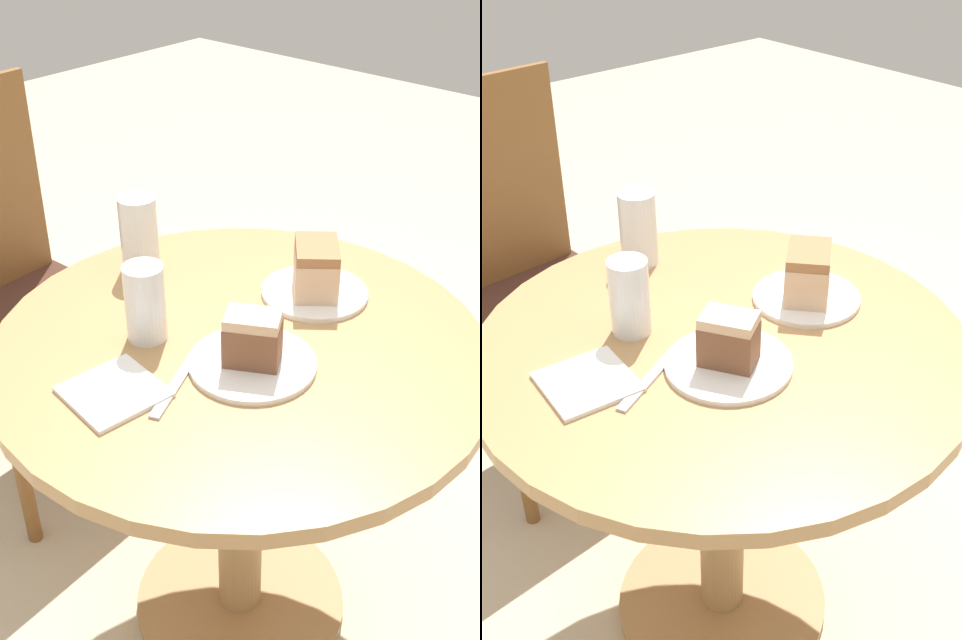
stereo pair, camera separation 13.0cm
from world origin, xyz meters
TOP-DOWN VIEW (x-y plane):
  - ground_plane at (0.00, 0.00)m, footprint 8.00×8.00m
  - table at (0.00, 0.00)m, footprint 0.88×0.88m
  - chair at (0.00, 0.79)m, footprint 0.49×0.44m
  - plate_near at (-0.05, -0.07)m, footprint 0.22×0.22m
  - plate_far at (0.21, -0.01)m, footprint 0.21×0.21m
  - cake_slice_near at (-0.05, -0.07)m, footprint 0.10×0.11m
  - cake_slice_far at (0.21, -0.01)m, footprint 0.14×0.14m
  - glass_lemonade at (-0.10, 0.13)m, footprint 0.07×0.07m
  - glass_water at (0.06, 0.33)m, footprint 0.08×0.08m
  - napkin_stack at (-0.25, 0.05)m, footprint 0.16×0.16m
  - fork at (-0.17, -0.01)m, footprint 0.17×0.09m

SIDE VIEW (x-z plane):
  - ground_plane at x=0.00m, z-range 0.00..0.00m
  - chair at x=0.00m, z-range 0.02..1.03m
  - table at x=0.00m, z-range 0.18..0.92m
  - fork at x=-0.17m, z-range 0.74..0.75m
  - napkin_stack at x=-0.25m, z-range 0.74..0.75m
  - plate_near at x=-0.05m, z-range 0.74..0.75m
  - plate_far at x=0.21m, z-range 0.74..0.75m
  - cake_slice_near at x=-0.05m, z-range 0.75..0.84m
  - cake_slice_far at x=0.21m, z-range 0.75..0.85m
  - glass_lemonade at x=-0.10m, z-range 0.73..0.88m
  - glass_water at x=0.06m, z-range 0.73..0.89m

